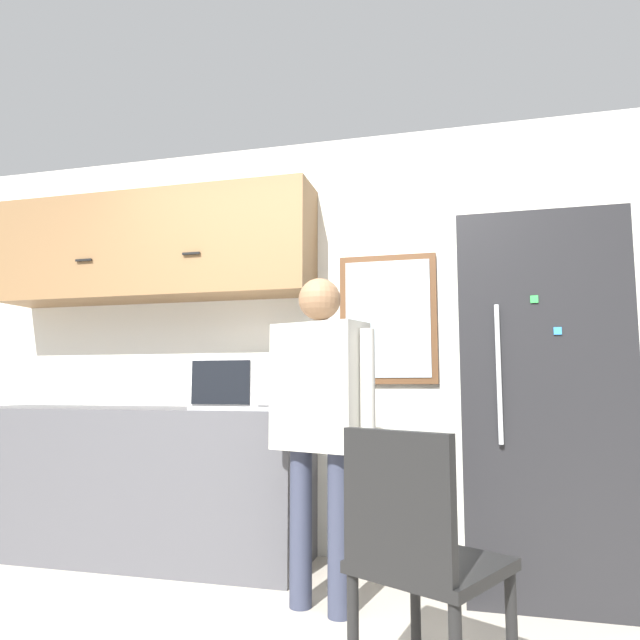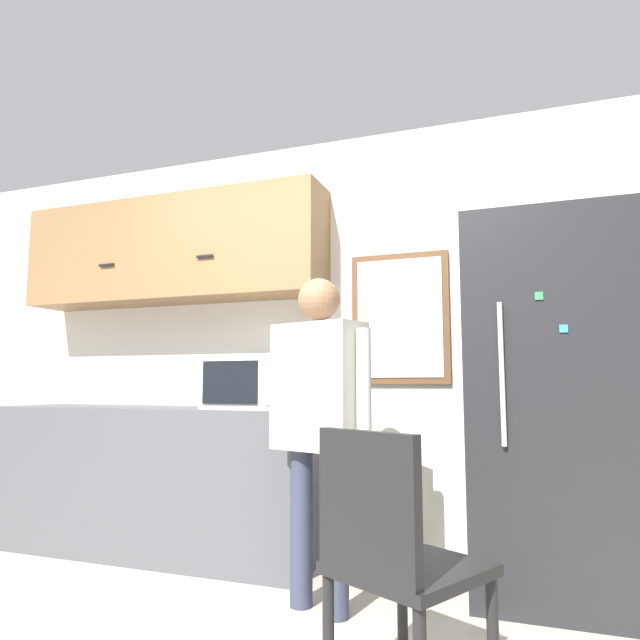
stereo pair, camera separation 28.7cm
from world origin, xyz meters
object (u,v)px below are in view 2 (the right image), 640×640
microwave (252,382)px  chair (393,553)px  refrigerator (552,405)px  person (319,404)px

microwave → chair: bearing=-46.8°
refrigerator → chair: refrigerator is taller
person → chair: size_ratio=1.74×
chair → refrigerator: bearing=-86.2°
refrigerator → chair: (-0.55, -1.24, -0.45)m
microwave → person: 0.79m
person → refrigerator: 1.20m
microwave → person: size_ratio=0.32×
microwave → refrigerator: 1.70m
microwave → refrigerator: bearing=1.0°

